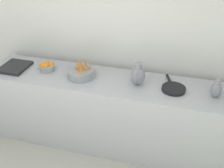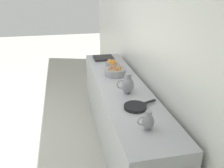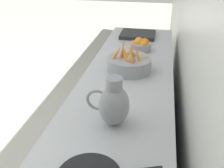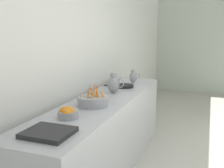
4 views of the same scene
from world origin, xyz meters
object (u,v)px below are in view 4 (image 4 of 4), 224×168
at_px(metal_pitcher_short, 133,77).
at_px(skillet_on_counter, 124,86).
at_px(vegetable_colander, 93,100).
at_px(metal_pitcher_tall, 114,84).
at_px(orange_bowl, 68,113).

relative_size(metal_pitcher_short, skillet_on_counter, 0.49).
height_order(vegetable_colander, metal_pitcher_tall, metal_pitcher_tall).
bearing_deg(metal_pitcher_short, metal_pitcher_tall, -91.89).
bearing_deg(vegetable_colander, metal_pitcher_tall, 90.71).
distance_m(vegetable_colander, metal_pitcher_short, 1.43).
bearing_deg(skillet_on_counter, vegetable_colander, -90.31).
xyz_separation_m(metal_pitcher_tall, metal_pitcher_short, (0.03, 0.79, -0.03)).
bearing_deg(metal_pitcher_tall, orange_bowl, -91.65).
xyz_separation_m(vegetable_colander, orange_bowl, (-0.04, -0.44, -0.01)).
bearing_deg(skillet_on_counter, orange_bowl, -91.74).
height_order(orange_bowl, metal_pitcher_tall, metal_pitcher_tall).
relative_size(metal_pitcher_tall, skillet_on_counter, 0.64).
height_order(orange_bowl, skillet_on_counter, orange_bowl).
height_order(orange_bowl, metal_pitcher_short, metal_pitcher_short).
relative_size(vegetable_colander, orange_bowl, 1.69).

